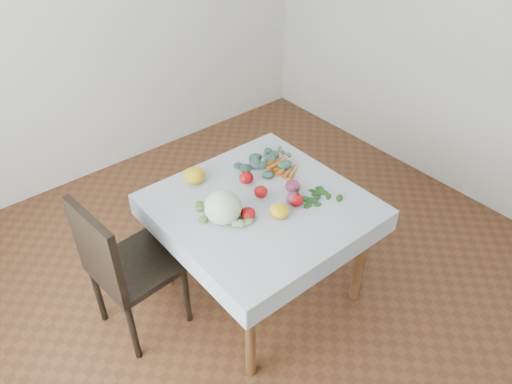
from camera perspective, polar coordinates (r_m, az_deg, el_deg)
ground at (r=3.44m, az=0.50°, el=-11.10°), size 4.00×4.00×0.00m
back_wall at (r=4.19m, az=-18.32°, el=18.79°), size 4.00×0.04×2.70m
table at (r=2.97m, az=0.57°, el=-2.78°), size 1.00×1.00×0.75m
tablecloth at (r=2.91m, az=0.58°, el=-1.29°), size 1.12×1.12×0.01m
chair at (r=2.91m, az=-15.26°, el=-7.92°), size 0.48×0.48×0.99m
cabbage at (r=2.74m, az=-3.79°, el=-1.75°), size 0.26×0.26×0.19m
tomato_a at (r=2.93m, az=0.55°, el=0.04°), size 0.09×0.09×0.07m
tomato_b at (r=3.04m, az=-1.11°, el=1.66°), size 0.09×0.09×0.08m
tomato_c at (r=2.78m, az=-0.90°, el=-2.51°), size 0.09×0.09×0.07m
tomato_d at (r=2.88m, az=4.57°, el=-0.90°), size 0.11×0.11×0.07m
heirloom_back at (r=3.07m, az=-7.07°, el=1.88°), size 0.17×0.17×0.10m
heirloom_front at (r=2.79m, az=2.70°, el=-2.18°), size 0.12×0.12×0.08m
onion_a at (r=2.89m, az=4.35°, el=-0.76°), size 0.10×0.10×0.08m
onion_b at (r=2.98m, az=4.23°, el=0.69°), size 0.11×0.11×0.08m
tomatillo_cluster at (r=2.78m, az=-1.44°, el=-2.89°), size 0.14×0.12×0.04m
carrot_bunch at (r=3.20m, az=3.46°, el=3.07°), size 0.21×0.24×0.03m
kale_bunch at (r=3.20m, az=1.17°, el=3.29°), size 0.27×0.27×0.04m
basil_bunch at (r=2.95m, az=7.05°, el=-0.74°), size 0.22×0.19×0.01m
dill_bunch at (r=2.89m, az=-5.20°, el=-1.37°), size 0.26×0.20×0.03m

